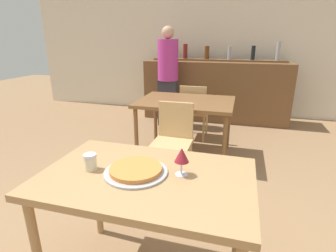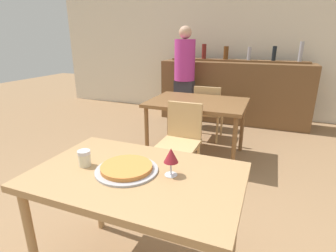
{
  "view_description": "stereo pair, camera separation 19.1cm",
  "coord_description": "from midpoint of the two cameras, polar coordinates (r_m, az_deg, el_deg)",
  "views": [
    {
      "loc": [
        0.46,
        -1.2,
        1.47
      ],
      "look_at": [
        -0.03,
        0.55,
        0.86
      ],
      "focal_mm": 28.0,
      "sensor_mm": 36.0,
      "label": 1
    },
    {
      "loc": [
        0.64,
        -1.13,
        1.47
      ],
      "look_at": [
        -0.03,
        0.55,
        0.86
      ],
      "focal_mm": 28.0,
      "sensor_mm": 36.0,
      "label": 2
    }
  ],
  "objects": [
    {
      "name": "dining_table_near",
      "position": [
        1.52,
        -8.42,
        -13.32
      ],
      "size": [
        1.16,
        0.74,
        0.76
      ],
      "color": "#A87F51",
      "rests_on": "ground_plane"
    },
    {
      "name": "pizza_tray",
      "position": [
        1.48,
        -10.81,
        -9.64
      ],
      "size": [
        0.35,
        0.35,
        0.04
      ],
      "color": "#A3A3A8",
      "rests_on": "dining_table_near"
    },
    {
      "name": "chair_far_side_front",
      "position": [
        2.79,
        -0.78,
        -2.26
      ],
      "size": [
        0.4,
        0.4,
        0.82
      ],
      "color": "tan",
      "rests_on": "ground_plane"
    },
    {
      "name": "bar_back_shelf",
      "position": [
        5.02,
        9.15,
        14.58
      ],
      "size": [
        2.39,
        0.24,
        0.35
      ],
      "color": "brown",
      "rests_on": "bar_counter"
    },
    {
      "name": "dining_table_far",
      "position": [
        3.29,
        2.2,
        4.33
      ],
      "size": [
        1.17,
        0.86,
        0.73
      ],
      "color": "brown",
      "rests_on": "ground_plane"
    },
    {
      "name": "bar_counter",
      "position": [
        4.95,
        9.13,
        7.51
      ],
      "size": [
        2.6,
        0.56,
        1.07
      ],
      "color": "brown",
      "rests_on": "ground_plane"
    },
    {
      "name": "person_standing",
      "position": [
        4.48,
        -1.26,
        11.27
      ],
      "size": [
        0.34,
        0.34,
        1.66
      ],
      "color": "#2D2D38",
      "rests_on": "ground_plane"
    },
    {
      "name": "chair_far_side_back",
      "position": [
        3.9,
        4.26,
        3.83
      ],
      "size": [
        0.4,
        0.4,
        0.82
      ],
      "rotation": [
        0.0,
        0.0,
        3.14
      ],
      "color": "tan",
      "rests_on": "ground_plane"
    },
    {
      "name": "wall_back",
      "position": [
        5.37,
        10.32,
        17.6
      ],
      "size": [
        8.0,
        0.05,
        2.8
      ],
      "color": "silver",
      "rests_on": "ground_plane"
    },
    {
      "name": "cheese_shaker",
      "position": [
        1.58,
        -19.96,
        -7.42
      ],
      "size": [
        0.07,
        0.07,
        0.09
      ],
      "color": "beige",
      "rests_on": "dining_table_near"
    },
    {
      "name": "wine_glass",
      "position": [
        1.4,
        -0.92,
        -6.58
      ],
      "size": [
        0.08,
        0.08,
        0.16
      ],
      "color": "silver",
      "rests_on": "dining_table_near"
    }
  ]
}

